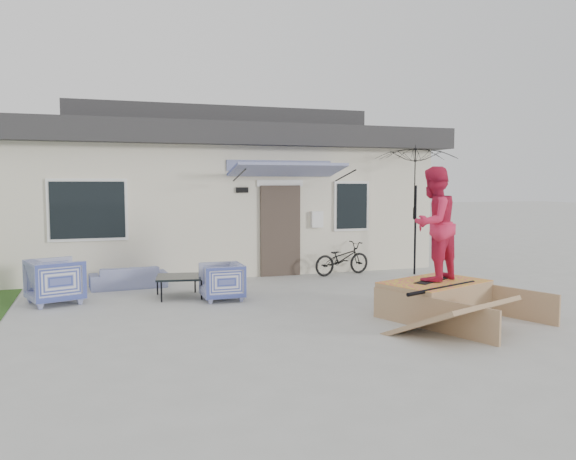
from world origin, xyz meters
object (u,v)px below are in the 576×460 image
object	(u,v)px
armchair_left	(55,279)
skateboard	(432,280)
bicycle	(342,255)
patio_umbrella	(416,200)
armchair_right	(222,280)
skate_ramp	(434,299)
skater	(433,222)
coffee_table	(179,287)
loveseat	(128,273)

from	to	relation	value
armchair_left	skateboard	world-z (taller)	armchair_left
bicycle	patio_umbrella	bearing A→B (deg)	-116.85
armchair_right	skateboard	size ratio (longest dim) A/B	0.89
skate_ramp	skater	world-z (taller)	skater
armchair_left	skater	bearing A→B (deg)	-135.11
armchair_right	skateboard	distance (m)	3.78
bicycle	patio_umbrella	world-z (taller)	patio_umbrella
bicycle	patio_umbrella	size ratio (longest dim) A/B	0.67
armchair_right	coffee_table	size ratio (longest dim) A/B	0.93
patio_umbrella	skater	world-z (taller)	skater
skateboard	skate_ramp	bearing A→B (deg)	-99.24
patio_umbrella	skate_ramp	distance (m)	4.47
skateboard	bicycle	bearing A→B (deg)	56.52
coffee_table	bicycle	bearing A→B (deg)	19.77
loveseat	armchair_left	world-z (taller)	armchair_left
loveseat	skate_ramp	world-z (taller)	loveseat
skater	armchair_right	bearing A→B (deg)	-62.46
bicycle	skater	size ratio (longest dim) A/B	0.79
loveseat	coffee_table	xyz separation A→B (m)	(0.86, -1.30, -0.10)
bicycle	skate_ramp	size ratio (longest dim) A/B	0.66
loveseat	skater	distance (m)	6.27
armchair_left	skater	xyz separation A→B (m)	(5.93, -2.90, 1.09)
bicycle	skateboard	world-z (taller)	bicycle
skateboard	skater	distance (m)	0.95
armchair_left	armchair_right	world-z (taller)	armchair_left
loveseat	armchair_left	xyz separation A→B (m)	(-1.32, -1.17, 0.15)
skateboard	coffee_table	bearing A→B (deg)	113.41
armchair_right	skater	distance (m)	3.95
coffee_table	skateboard	distance (m)	4.68
patio_umbrella	skater	distance (m)	4.18
coffee_table	loveseat	bearing A→B (deg)	123.34
skateboard	skater	world-z (taller)	skater
loveseat	skate_ramp	distance (m)	6.19
skate_ramp	skateboard	size ratio (longest dim) A/B	2.58
armchair_left	skate_ramp	distance (m)	6.64
armchair_right	skate_ramp	xyz separation A→B (m)	(3.05, -2.31, -0.10)
coffee_table	patio_umbrella	distance (m)	5.94
armchair_left	bicycle	size ratio (longest dim) A/B	0.61
loveseat	skate_ramp	bearing A→B (deg)	134.33
armchair_right	skate_ramp	bearing A→B (deg)	52.67
skateboard	loveseat	bearing A→B (deg)	108.39
patio_umbrella	skateboard	xyz separation A→B (m)	(-1.90, -3.72, -1.17)
bicycle	skateboard	xyz separation A→B (m)	(-0.25, -4.21, 0.11)
loveseat	skateboard	distance (m)	6.15
loveseat	bicycle	size ratio (longest dim) A/B	1.04
loveseat	coffee_table	size ratio (longest dim) A/B	1.87
loveseat	armchair_right	size ratio (longest dim) A/B	2.01
armchair_right	patio_umbrella	size ratio (longest dim) A/B	0.35
loveseat	bicycle	world-z (taller)	bicycle
patio_umbrella	skater	size ratio (longest dim) A/B	1.19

